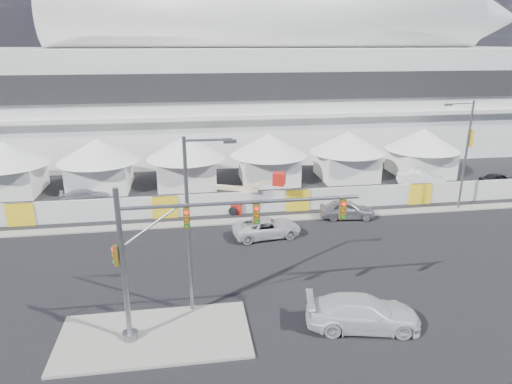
{
  "coord_description": "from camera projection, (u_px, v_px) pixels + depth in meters",
  "views": [
    {
      "loc": [
        -3.82,
        -24.06,
        14.92
      ],
      "look_at": [
        1.43,
        10.0,
        3.47
      ],
      "focal_mm": 32.0,
      "sensor_mm": 36.0,
      "label": 1
    }
  ],
  "objects": [
    {
      "name": "pickup_curb",
      "position": [
        267.0,
        228.0,
        36.36
      ],
      "size": [
        3.19,
        5.73,
        1.52
      ],
      "primitive_type": "imported",
      "rotation": [
        0.0,
        0.0,
        1.7
      ],
      "color": "silver",
      "rests_on": "ground"
    },
    {
      "name": "lot_car_c",
      "position": [
        85.0,
        196.0,
        44.03
      ],
      "size": [
        2.72,
        4.8,
        1.31
      ],
      "primitive_type": "imported",
      "rotation": [
        0.0,
        0.0,
        1.78
      ],
      "color": "#B7B8BD",
      "rests_on": "ground"
    },
    {
      "name": "median_island",
      "position": [
        155.0,
        336.0,
        24.12
      ],
      "size": [
        10.0,
        5.0,
        0.15
      ],
      "primitive_type": "cube",
      "color": "gray",
      "rests_on": "ground"
    },
    {
      "name": "sedan_silver",
      "position": [
        347.0,
        209.0,
        40.12
      ],
      "size": [
        2.61,
        5.02,
        1.63
      ],
      "primitive_type": "imported",
      "rotation": [
        0.0,
        0.0,
        1.42
      ],
      "color": "#A8A7AC",
      "rests_on": "ground"
    },
    {
      "name": "pickup_near",
      "position": [
        363.0,
        313.0,
        24.74
      ],
      "size": [
        3.61,
        6.52,
        1.79
      ],
      "primitive_type": "imported",
      "rotation": [
        0.0,
        0.0,
        1.38
      ],
      "color": "silver",
      "rests_on": "ground"
    },
    {
      "name": "far_curb",
      "position": [
        449.0,
        209.0,
        42.42
      ],
      "size": [
        80.0,
        1.2,
        0.12
      ],
      "primitive_type": "cube",
      "color": "gray",
      "rests_on": "ground"
    },
    {
      "name": "hoarding_fence",
      "position": [
        298.0,
        200.0,
        41.97
      ],
      "size": [
        70.0,
        0.25,
        2.0
      ],
      "primitive_type": "cube",
      "color": "silver",
      "rests_on": "ground"
    },
    {
      "name": "tent_row",
      "position": [
        228.0,
        155.0,
        49.41
      ],
      "size": [
        53.4,
        8.4,
        5.4
      ],
      "color": "white",
      "rests_on": "ground"
    },
    {
      "name": "stadium",
      "position": [
        273.0,
        81.0,
        65.03
      ],
      "size": [
        80.0,
        24.8,
        21.98
      ],
      "color": "silver",
      "rests_on": "ground"
    },
    {
      "name": "ground",
      "position": [
        258.0,
        298.0,
        27.82
      ],
      "size": [
        160.0,
        160.0,
        0.0
      ],
      "primitive_type": "plane",
      "color": "black",
      "rests_on": "ground"
    },
    {
      "name": "lot_car_a",
      "position": [
        421.0,
        178.0,
        49.19
      ],
      "size": [
        3.17,
        5.27,
        1.64
      ],
      "primitive_type": "imported",
      "rotation": [
        0.0,
        0.0,
        1.26
      ],
      "color": "white",
      "rests_on": "ground"
    },
    {
      "name": "traffic_mast",
      "position": [
        174.0,
        255.0,
        22.68
      ],
      "size": [
        12.33,
        0.8,
        8.26
      ],
      "color": "gray",
      "rests_on": "median_island"
    },
    {
      "name": "streetlight_median",
      "position": [
        193.0,
        215.0,
        24.66
      ],
      "size": [
        2.8,
        0.28,
        10.13
      ],
      "color": "slate",
      "rests_on": "median_island"
    },
    {
      "name": "streetlight_curb",
      "position": [
        465.0,
        148.0,
        40.7
      ],
      "size": [
        2.97,
        0.67,
        10.03
      ],
      "color": "slate",
      "rests_on": "ground"
    },
    {
      "name": "lot_car_b",
      "position": [
        498.0,
        179.0,
        49.29
      ],
      "size": [
        2.17,
        4.27,
        1.4
      ],
      "primitive_type": "imported",
      "rotation": [
        0.0,
        0.0,
        1.7
      ],
      "color": "black",
      "rests_on": "ground"
    },
    {
      "name": "boom_lift",
      "position": [
        231.0,
        199.0,
        42.11
      ],
      "size": [
        8.11,
        3.21,
        3.96
      ],
      "rotation": [
        0.0,
        0.0,
        -0.41
      ],
      "color": "red",
      "rests_on": "ground"
    }
  ]
}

